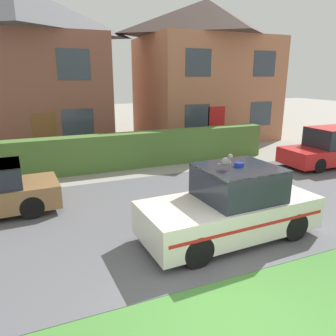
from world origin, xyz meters
TOP-DOWN VIEW (x-y plane):
  - ground_plane at (0.00, 0.00)m, footprint 80.00×80.00m
  - road_strip at (0.00, 4.26)m, footprint 28.00×6.57m
  - garden_hedge at (1.36, 9.09)m, footprint 11.73×0.71m
  - police_car at (1.42, 2.37)m, footprint 4.15×1.89m
  - cat at (1.17, 2.26)m, footprint 0.27×0.23m
  - neighbour_car_near at (8.81, 6.13)m, footprint 4.14×1.76m
  - house_left at (-2.65, 14.57)m, footprint 7.94×5.96m
  - house_right at (7.24, 14.12)m, footprint 7.57×5.97m

SIDE VIEW (x-z plane):
  - ground_plane at x=0.00m, z-range 0.00..0.00m
  - road_strip at x=0.00m, z-range 0.00..0.01m
  - garden_hedge at x=1.36m, z-range 0.00..1.42m
  - neighbour_car_near at x=8.81m, z-range -0.05..1.52m
  - police_car at x=1.42m, z-range -0.12..1.65m
  - cat at x=1.17m, z-range 1.75..2.02m
  - house_right at x=7.24m, z-range 0.07..7.82m
  - house_left at x=-2.65m, z-range 0.08..7.83m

